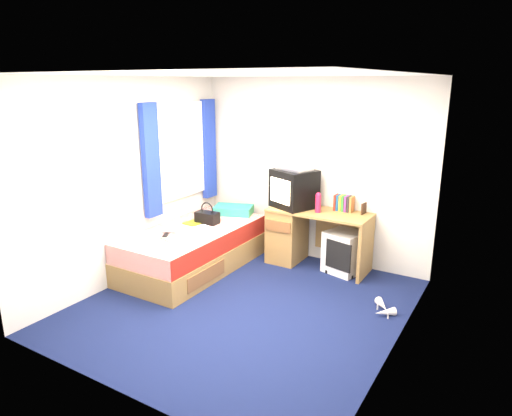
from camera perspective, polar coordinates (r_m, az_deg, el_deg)
The scene contains 20 objects.
ground at distance 5.04m, azimuth -1.58°, elevation -12.09°, with size 3.40×3.40×0.00m, color #0C1438.
room_shell at distance 4.55m, azimuth -1.72°, elevation 4.32°, with size 3.40×3.40×3.40m.
bed at distance 5.93m, azimuth -7.78°, elevation -5.06°, with size 1.01×2.00×0.54m.
pillow at distance 6.41m, azimuth -2.86°, elevation -0.25°, with size 0.53×0.33×0.11m, color #1863A0.
desk at distance 6.06m, azimuth 5.47°, elevation -3.13°, with size 1.30×0.55×0.75m.
storage_cube at distance 5.88m, azimuth 11.00°, elevation -5.40°, with size 0.42×0.42×0.53m, color white.
crt_tv at distance 5.94m, azimuth 4.77°, elevation 2.43°, with size 0.63×0.62×0.49m.
vcr at distance 5.88m, azimuth 4.86°, elevation 5.15°, with size 0.41×0.29×0.08m, color silver.
book_row at distance 5.88m, azimuth 10.93°, elevation 0.59°, with size 0.24×0.13×0.20m.
picture_frame at distance 5.80m, azimuth 13.33°, elevation -0.07°, with size 0.02×0.12×0.14m, color #311C10.
pink_water_bottle at distance 5.76m, azimuth 7.77°, elevation 0.55°, with size 0.07×0.07×0.23m, color #DA1E46.
aerosol_can at distance 5.92m, azimuth 7.25°, elevation 0.68°, with size 0.05×0.05×0.16m, color white.
handbag at distance 6.01m, azimuth -6.11°, elevation -1.13°, with size 0.30×0.18×0.28m.
towel at distance 5.49m, azimuth -6.66°, elevation -3.13°, with size 0.30×0.25×0.10m, color white.
magazine at distance 6.06m, azimuth -7.58°, elevation -1.78°, with size 0.21×0.28×0.01m, color #F2FF1C.
water_bottle at distance 5.71m, azimuth -10.73°, elevation -2.71°, with size 0.07×0.07×0.20m, color white.
colour_swatch_fan at distance 5.46m, azimuth -11.05°, elevation -3.90°, with size 0.22×0.06×0.01m, color yellow.
remote_control at distance 5.61m, azimuth -11.23°, elevation -3.36°, with size 0.05×0.16×0.02m, color black.
window_assembly at distance 6.19m, azimuth -9.34°, elevation 6.77°, with size 0.11×1.42×1.40m.
white_heels at distance 5.07m, azimuth 15.66°, elevation -12.02°, with size 0.28×0.37×0.09m.
Camera 1 is at (2.42, -3.76, 2.33)m, focal length 32.00 mm.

